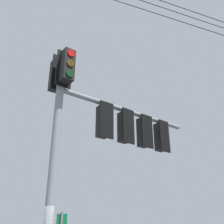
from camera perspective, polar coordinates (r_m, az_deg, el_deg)
The scene contains 1 object.
signal_mast_assembly at distance 7.20m, azimuth -2.21°, elevation -3.12°, with size 2.15×4.66×6.38m.
Camera 1 is at (-5.58, 0.23, 2.10)m, focal length 42.37 mm.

